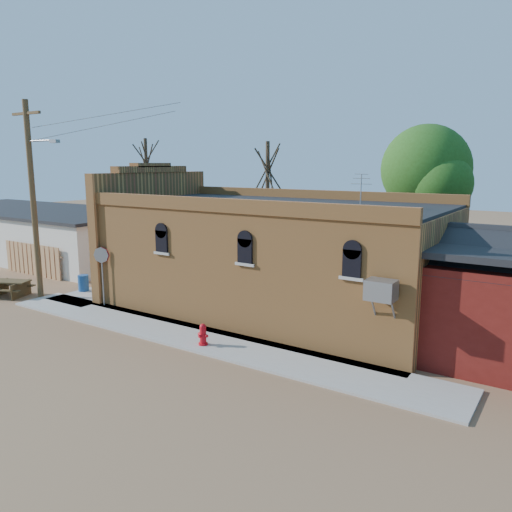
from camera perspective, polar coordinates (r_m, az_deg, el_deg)
The scene contains 14 objects.
ground at distance 18.76m, azimuth -12.38°, elevation -9.10°, with size 120.00×120.00×0.00m, color brown.
sidewalk_south at distance 18.39m, azimuth -7.04°, elevation -9.20°, with size 19.00×2.20×0.08m, color #9E9991.
sidewalk_west at distance 27.11m, azimuth -12.64°, elevation -2.90°, with size 2.60×10.00×0.08m, color #9E9991.
brick_bar at distance 21.29m, azimuth 1.15°, elevation 0.02°, with size 16.40×7.97×6.30m.
storage_building at distance 37.97m, azimuth -24.00°, elevation 2.63°, with size 20.40×8.40×3.17m.
wood_fence at distance 30.67m, azimuth -24.18°, elevation -0.39°, with size 5.20×0.10×1.80m, color #A36749, non-canonical shape.
utility_pole at distance 24.92m, azimuth -24.09°, elevation 6.29°, with size 3.12×0.26×9.00m.
tree_bare_near at distance 29.76m, azimuth 1.33°, elevation 10.04°, with size 2.80×2.80×7.65m.
tree_bare_far at distance 37.49m, azimuth -12.45°, elevation 10.51°, with size 2.80×2.80×8.16m.
tree_leafy at distance 26.60m, azimuth 18.83°, elevation 9.36°, with size 4.40×4.40×8.15m.
fire_hydrant at distance 17.42m, azimuth -6.09°, elevation -8.90°, with size 0.44×0.43×0.75m.
stop_sign at distance 22.61m, azimuth -17.21°, elevation -0.51°, with size 0.67×0.32×2.60m.
trash_barrel at distance 25.82m, azimuth -19.13°, elevation -2.93°, with size 0.51×0.51×0.78m, color navy.
picnic_table at distance 26.38m, azimuth -26.36°, elevation -3.10°, with size 2.26×2.02×0.78m.
Camera 1 is at (12.81, -12.21, 6.23)m, focal length 35.00 mm.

